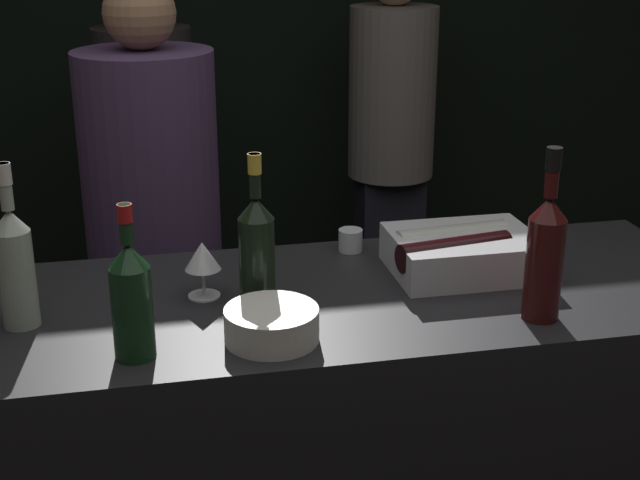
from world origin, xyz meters
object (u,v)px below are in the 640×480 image
at_px(ice_bin_with_bottles, 461,251).
at_px(champagne_bottle, 257,249).
at_px(wine_glass, 203,258).
at_px(red_wine_bottle_black_foil, 545,252).
at_px(candle_votive, 350,240).
at_px(bowl_white, 272,324).
at_px(red_wine_bottle_burgundy, 131,298).
at_px(person_grey_polo, 391,136).
at_px(person_in_hoodie, 150,164).
at_px(person_blond_tee, 154,226).
at_px(white_wine_bottle, 15,263).

distance_m(ice_bin_with_bottles, champagne_bottle, 0.53).
height_order(wine_glass, red_wine_bottle_black_foil, red_wine_bottle_black_foil).
bearing_deg(candle_votive, champagne_bottle, -133.49).
bearing_deg(bowl_white, wine_glass, 114.94).
bearing_deg(candle_votive, red_wine_bottle_burgundy, -139.05).
height_order(bowl_white, person_grey_polo, person_grey_polo).
relative_size(ice_bin_with_bottles, bowl_white, 1.84).
relative_size(ice_bin_with_bottles, person_grey_polo, 0.21).
bearing_deg(red_wine_bottle_black_foil, champagne_bottle, 162.97).
xyz_separation_m(bowl_white, red_wine_bottle_black_foil, (0.58, -0.01, 0.11)).
bearing_deg(ice_bin_with_bottles, bowl_white, -151.79).
bearing_deg(bowl_white, red_wine_bottle_burgundy, -176.82).
distance_m(champagne_bottle, red_wine_bottle_burgundy, 0.32).
xyz_separation_m(wine_glass, person_in_hoodie, (-0.08, 1.55, -0.19)).
bearing_deg(wine_glass, bowl_white, -65.06).
height_order(red_wine_bottle_burgundy, person_blond_tee, person_blond_tee).
height_order(ice_bin_with_bottles, wine_glass, wine_glass).
height_order(red_wine_bottle_black_foil, person_in_hoodie, person_in_hoodie).
xyz_separation_m(red_wine_bottle_burgundy, person_in_hoodie, (0.08, 1.81, -0.23)).
bearing_deg(person_in_hoodie, wine_glass, -156.59).
height_order(wine_glass, person_in_hoodie, person_in_hoodie).
bearing_deg(person_blond_tee, bowl_white, 115.27).
bearing_deg(wine_glass, ice_bin_with_bottles, 2.10).
bearing_deg(bowl_white, candle_votive, 58.96).
relative_size(person_in_hoodie, person_grey_polo, 0.98).
height_order(wine_glass, champagne_bottle, champagne_bottle).
bearing_deg(red_wine_bottle_burgundy, person_blond_tee, 86.43).
relative_size(candle_votive, person_grey_polo, 0.04).
relative_size(ice_bin_with_bottles, champagne_bottle, 1.02).
bearing_deg(bowl_white, white_wine_bottle, 160.40).
bearing_deg(red_wine_bottle_burgundy, person_in_hoodie, 87.56).
bearing_deg(ice_bin_with_bottles, candle_votive, 139.71).
height_order(ice_bin_with_bottles, white_wine_bottle, white_wine_bottle).
relative_size(bowl_white, person_blond_tee, 0.12).
distance_m(candle_votive, red_wine_bottle_burgundy, 0.73).
bearing_deg(candle_votive, person_in_hoodie, 109.47).
height_order(champagne_bottle, person_in_hoodie, person_in_hoodie).
bearing_deg(wine_glass, person_blond_tee, 96.48).
bearing_deg(person_blond_tee, candle_votive, 143.84).
bearing_deg(person_grey_polo, ice_bin_with_bottles, 99.42).
relative_size(wine_glass, candle_votive, 2.12).
relative_size(white_wine_bottle, person_blond_tee, 0.21).
distance_m(ice_bin_with_bottles, candle_votive, 0.30).
relative_size(bowl_white, red_wine_bottle_burgundy, 0.62).
distance_m(bowl_white, person_grey_polo, 2.12).
distance_m(ice_bin_with_bottles, wine_glass, 0.62).
height_order(candle_votive, person_grey_polo, person_grey_polo).
bearing_deg(wine_glass, champagne_bottle, -36.81).
bearing_deg(champagne_bottle, wine_glass, 143.19).
bearing_deg(white_wine_bottle, wine_glass, 10.02).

